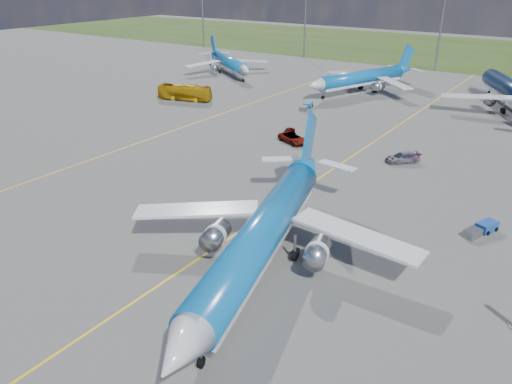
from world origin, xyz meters
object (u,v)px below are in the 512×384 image
Objects in this scene: bg_jet_nnw at (360,92)px; service_car_b at (293,138)px; baggage_tug_w at (482,229)px; main_airliner at (262,268)px; service_car_a at (288,133)px; apron_bus at (185,92)px; bg_jet_n at (511,110)px; service_car_c at (403,158)px; bg_jet_nw at (229,74)px; baggage_tug_c at (306,106)px.

service_car_b is at bearing -62.14° from bg_jet_nnw.
service_car_b is (5.73, -38.90, 0.74)m from bg_jet_nnw.
service_car_b is 34.00m from baggage_tug_w.
main_airliner is 39.31m from service_car_a.
apron_bus is 2.13× the size of service_car_b.
bg_jet_n is 73.67m from main_airliner.
bg_jet_nnw reaches higher than service_car_c.
baggage_tug_w is at bearing -2.71° from service_car_c.
service_car_b reaches higher than service_car_c.
apron_bus is (-26.95, -27.47, 1.57)m from bg_jet_nnw.
bg_jet_n is 10.05× the size of service_car_a.
bg_jet_n is (66.79, 1.48, 0.00)m from bg_jet_nw.
bg_jet_nnw is at bearing -59.91° from apron_bus.
service_car_c reaches higher than baggage_tug_w.
apron_bus is (9.61, -27.75, 1.57)m from bg_jet_nw.
main_airliner is 23.52m from baggage_tug_w.
apron_bus reaches higher than baggage_tug_c.
bg_jet_n is at bearing -54.43° from bg_jet_nw.
service_car_c is (-7.42, -39.48, 0.69)m from bg_jet_n.
bg_jet_nnw is (36.56, -0.28, 0.00)m from bg_jet_nw.
bg_jet_nw is at bearing 3.65° from apron_bus.
apron_bus is at bearing 122.62° from main_airliner.
main_airliner is (-8.41, -73.19, 0.00)m from bg_jet_n.
bg_jet_n is at bearing 118.33° from baggage_tug_w.
bg_jet_n is 64.23m from apron_bus.
main_airliner is 3.43× the size of apron_bus.
baggage_tug_w is at bearing 67.84° from bg_jet_n.
main_airliner is 8.53× the size of baggage_tug_w.
bg_jet_nnw is 36.80m from service_car_a.
baggage_tug_c is (-32.98, -21.15, 0.49)m from bg_jet_n.
main_airliner is (21.81, -71.43, 0.00)m from bg_jet_nnw.
bg_jet_n is (30.23, 1.76, 0.00)m from bg_jet_nnw.
bg_jet_nw is 5.96× the size of service_car_b.
bg_jet_n is 7.39× the size of service_car_b.
baggage_tug_c is (-25.56, 18.33, -0.20)m from service_car_c.
service_car_b is at bearing 30.15° from bg_jet_n.
baggage_tug_w is at bearing -127.46° from apron_bus.
bg_jet_n is 8.15× the size of baggage_tug_c.
main_airliner is 8.06× the size of baggage_tug_c.
service_car_c is at bearing -62.75° from service_car_b.
main_airliner reaches higher than baggage_tug_c.
bg_jet_nnw is 64.54m from baggage_tug_w.
apron_bus is at bearing -172.07° from baggage_tug_c.
baggage_tug_w is at bearing 35.67° from main_airliner.
baggage_tug_c is at bearing -78.60° from bg_jet_nnw.
main_airliner is at bearing -53.54° from bg_jet_nnw.
service_car_c is at bearing -117.10° from apron_bus.
bg_jet_n is at bearing 39.37° from service_car_a.
service_car_c reaches higher than baggage_tug_c.
baggage_tug_c is at bearing 3.88° from bg_jet_n.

